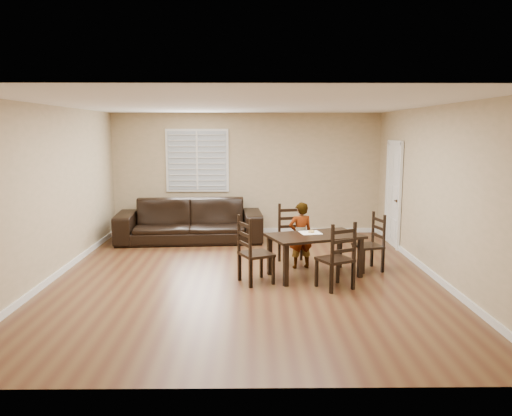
# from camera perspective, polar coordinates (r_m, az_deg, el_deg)

# --- Properties ---
(ground) EXTENTS (7.00, 7.00, 0.00)m
(ground) POSITION_cam_1_polar(r_m,az_deg,el_deg) (8.05, -1.28, -7.84)
(ground) COLOR brown
(ground) RESTS_ON ground
(room) EXTENTS (6.04, 7.04, 2.72)m
(room) POSITION_cam_1_polar(r_m,az_deg,el_deg) (7.91, -1.05, 5.18)
(room) COLOR tan
(room) RESTS_ON ground
(dining_table) EXTENTS (1.63, 1.25, 0.68)m
(dining_table) POSITION_cam_1_polar(r_m,az_deg,el_deg) (7.99, 6.73, -3.68)
(dining_table) COLOR black
(dining_table) RESTS_ON ground
(chair_near) EXTENTS (0.54, 0.52, 1.04)m
(chair_near) POSITION_cam_1_polar(r_m,az_deg,el_deg) (8.85, 4.07, -3.17)
(chair_near) COLOR black
(chair_near) RESTS_ON ground
(chair_far) EXTENTS (0.60, 0.59, 1.01)m
(chair_far) POSITION_cam_1_polar(r_m,az_deg,el_deg) (7.36, 9.60, -5.86)
(chair_far) COLOR black
(chair_far) RESTS_ON ground
(chair_left) EXTENTS (0.60, 0.61, 1.04)m
(chair_left) POSITION_cam_1_polar(r_m,az_deg,el_deg) (7.58, -0.83, -5.21)
(chair_left) COLOR black
(chair_left) RESTS_ON ground
(chair_right) EXTENTS (0.50, 0.52, 0.96)m
(chair_right) POSITION_cam_1_polar(r_m,az_deg,el_deg) (8.57, 13.38, -4.05)
(chair_right) COLOR black
(chair_right) RESTS_ON ground
(child) EXTENTS (0.46, 0.36, 1.13)m
(child) POSITION_cam_1_polar(r_m,az_deg,el_deg) (8.46, 5.12, -3.12)
(child) COLOR gray
(child) RESTS_ON ground
(napkin) EXTENTS (0.38, 0.38, 0.00)m
(napkin) POSITION_cam_1_polar(r_m,az_deg,el_deg) (8.12, 6.22, -2.82)
(napkin) COLOR white
(napkin) RESTS_ON dining_table
(donut) EXTENTS (0.10, 0.10, 0.04)m
(donut) POSITION_cam_1_polar(r_m,az_deg,el_deg) (8.12, 6.34, -2.65)
(donut) COLOR gold
(donut) RESTS_ON napkin
(sofa) EXTENTS (3.08, 1.39, 0.88)m
(sofa) POSITION_cam_1_polar(r_m,az_deg,el_deg) (10.57, -7.58, -1.44)
(sofa) COLOR black
(sofa) RESTS_ON ground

